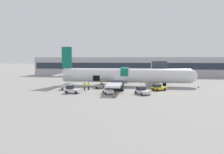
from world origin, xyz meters
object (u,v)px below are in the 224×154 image
(baggage_tug_spare, at_px, (72,90))
(baggage_tug_mid, at_px, (108,90))
(ground_crew_driver, at_px, (89,86))
(baggage_tug_lead, at_px, (158,88))
(baggage_cart_loading, at_px, (101,86))
(suitcase_on_tarmac_upright, at_px, (107,89))
(ground_crew_loader_a, at_px, (84,86))
(ground_crew_loader_b, at_px, (101,83))
(baggage_tug_rear, at_px, (142,91))
(baggage_cart_queued, at_px, (68,87))
(airplane, at_px, (123,76))
(ground_crew_supervisor, at_px, (116,85))

(baggage_tug_spare, bearing_deg, baggage_tug_mid, 2.78)
(ground_crew_driver, bearing_deg, baggage_tug_mid, -40.41)
(baggage_tug_lead, height_order, baggage_tug_spare, baggage_tug_spare)
(baggage_cart_loading, height_order, suitcase_on_tarmac_upright, baggage_cart_loading)
(ground_crew_loader_a, distance_m, ground_crew_loader_b, 6.24)
(suitcase_on_tarmac_upright, bearing_deg, ground_crew_loader_b, 113.29)
(baggage_tug_rear, height_order, ground_crew_driver, ground_crew_driver)
(ground_crew_driver, bearing_deg, ground_crew_loader_a, -165.30)
(baggage_cart_queued, distance_m, ground_crew_driver, 4.69)
(baggage_tug_rear, bearing_deg, baggage_cart_loading, 144.93)
(suitcase_on_tarmac_upright, bearing_deg, airplane, 67.93)
(baggage_tug_rear, distance_m, suitcase_on_tarmac_upright, 8.82)
(baggage_cart_queued, distance_m, ground_crew_loader_b, 8.54)
(ground_crew_loader_a, relative_size, suitcase_on_tarmac_upright, 2.74)
(baggage_tug_spare, bearing_deg, baggage_tug_rear, 2.69)
(baggage_cart_queued, bearing_deg, ground_crew_supervisor, 17.22)
(baggage_cart_queued, xyz_separation_m, ground_crew_driver, (4.67, 0.12, 0.45))
(baggage_tug_mid, xyz_separation_m, baggage_tug_spare, (-7.29, -0.35, -0.03))
(baggage_tug_spare, height_order, baggage_cart_queued, baggage_tug_spare)
(airplane, bearing_deg, ground_crew_supervisor, -104.16)
(baggage_cart_queued, bearing_deg, baggage_tug_mid, -23.19)
(ground_crew_loader_a, xyz_separation_m, ground_crew_loader_b, (2.76, 5.60, -0.03))
(ground_crew_supervisor, bearing_deg, baggage_tug_spare, -136.21)
(airplane, distance_m, baggage_tug_mid, 12.30)
(baggage_tug_mid, bearing_deg, ground_crew_supervisor, 83.77)
(baggage_tug_spare, height_order, ground_crew_loader_a, ground_crew_loader_a)
(baggage_cart_queued, xyz_separation_m, ground_crew_loader_b, (6.53, 5.49, 0.34))
(ground_crew_loader_b, height_order, ground_crew_supervisor, ground_crew_supervisor)
(baggage_cart_loading, bearing_deg, ground_crew_loader_b, 98.72)
(baggage_tug_spare, distance_m, ground_crew_supervisor, 11.22)
(baggage_cart_loading, bearing_deg, airplane, 47.26)
(baggage_tug_mid, distance_m, ground_crew_loader_a, 7.17)
(baggage_tug_mid, distance_m, suitcase_on_tarmac_upright, 4.78)
(airplane, relative_size, suitcase_on_tarmac_upright, 57.31)
(baggage_tug_rear, height_order, ground_crew_loader_a, ground_crew_loader_a)
(baggage_cart_loading, bearing_deg, ground_crew_loader_a, -138.05)
(baggage_tug_lead, xyz_separation_m, baggage_cart_queued, (-19.95, -1.44, -0.09))
(airplane, xyz_separation_m, baggage_cart_loading, (-4.71, -5.10, -2.08))
(baggage_tug_lead, height_order, suitcase_on_tarmac_upright, baggage_tug_lead)
(baggage_tug_rear, distance_m, baggage_cart_queued, 16.80)
(airplane, distance_m, ground_crew_loader_a, 11.33)
(baggage_tug_rear, bearing_deg, suitcase_on_tarmac_upright, 150.47)
(ground_crew_loader_a, bearing_deg, baggage_tug_mid, -34.32)
(baggage_tug_lead, bearing_deg, baggage_tug_spare, -161.28)
(baggage_tug_rear, xyz_separation_m, ground_crew_supervisor, (-5.85, 7.11, 0.24))
(baggage_tug_mid, relative_size, suitcase_on_tarmac_upright, 5.41)
(baggage_cart_loading, distance_m, ground_crew_supervisor, 3.61)
(baggage_tug_mid, distance_m, baggage_tug_rear, 6.66)
(ground_crew_supervisor, xyz_separation_m, suitcase_on_tarmac_upright, (-1.82, -2.76, -0.63))
(baggage_cart_queued, xyz_separation_m, ground_crew_supervisor, (10.50, 3.26, 0.36))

